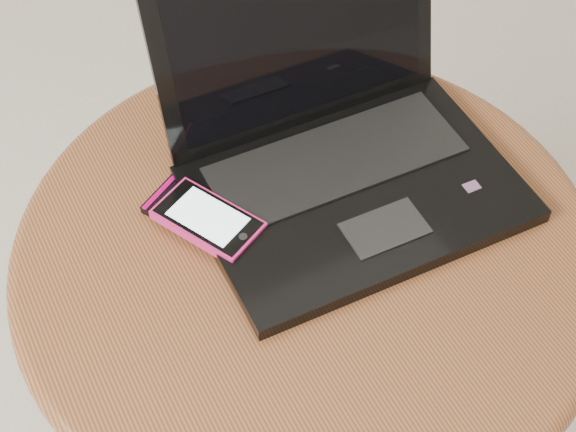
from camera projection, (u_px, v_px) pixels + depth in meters
table at (306, 296)px, 0.98m from camera, size 0.62×0.62×0.49m
laptop at (339, 149)px, 0.93m from camera, size 0.34×0.30×0.22m
phone_black at (198, 213)px, 0.92m from camera, size 0.11×0.12×0.01m
phone_pink at (208, 220)px, 0.90m from camera, size 0.10×0.13×0.01m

